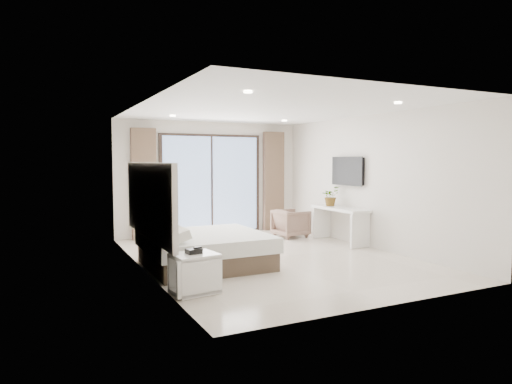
% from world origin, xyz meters
% --- Properties ---
extents(ground, '(6.20, 6.20, 0.00)m').
position_xyz_m(ground, '(0.00, 0.00, 0.00)').
color(ground, beige).
rests_on(ground, ground).
extents(room_shell, '(4.62, 6.22, 2.72)m').
position_xyz_m(room_shell, '(-0.20, 0.75, 1.58)').
color(room_shell, silver).
rests_on(room_shell, ground).
extents(bed, '(1.96, 1.87, 0.69)m').
position_xyz_m(bed, '(-1.33, -0.12, 0.29)').
color(bed, brown).
rests_on(bed, ground).
extents(nightstand, '(0.64, 0.55, 0.53)m').
position_xyz_m(nightstand, '(-1.97, -1.54, 0.27)').
color(nightstand, white).
rests_on(nightstand, ground).
extents(phone, '(0.22, 0.18, 0.07)m').
position_xyz_m(phone, '(-1.98, -1.52, 0.57)').
color(phone, black).
rests_on(phone, nightstand).
extents(console_desk, '(0.48, 1.52, 0.77)m').
position_xyz_m(console_desk, '(2.04, 0.67, 0.56)').
color(console_desk, white).
rests_on(console_desk, ground).
extents(plant, '(0.52, 0.55, 0.34)m').
position_xyz_m(plant, '(2.04, 1.02, 0.94)').
color(plant, '#33662D').
rests_on(plant, console_desk).
extents(armchair, '(0.69, 0.73, 0.71)m').
position_xyz_m(armchair, '(1.47, 1.77, 0.35)').
color(armchair, '#886959').
rests_on(armchair, ground).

